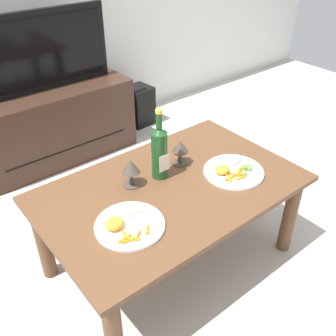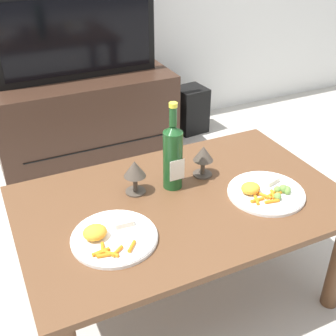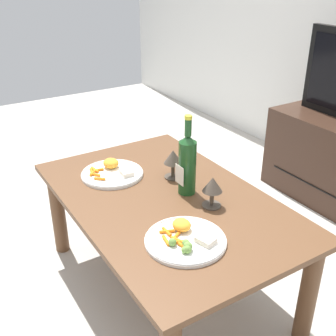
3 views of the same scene
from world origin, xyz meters
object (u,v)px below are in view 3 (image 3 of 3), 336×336
(dining_table, at_px, (166,214))
(wine_bottle, at_px, (187,163))
(dinner_plate_right, at_px, (185,239))
(dinner_plate_left, at_px, (112,172))
(goblet_left, at_px, (173,159))
(goblet_right, at_px, (212,187))

(dining_table, height_order, wine_bottle, wine_bottle)
(dinner_plate_right, bearing_deg, dinner_plate_left, 179.83)
(goblet_left, distance_m, dinner_plate_left, 0.29)
(wine_bottle, height_order, goblet_left, wine_bottle)
(wine_bottle, height_order, dinner_plate_right, wine_bottle)
(wine_bottle, relative_size, dinner_plate_right, 1.20)
(dining_table, distance_m, dinner_plate_right, 0.33)
(dining_table, xyz_separation_m, goblet_right, (0.15, 0.12, 0.17))
(wine_bottle, distance_m, goblet_left, 0.15)
(goblet_right, bearing_deg, dining_table, -141.81)
(wine_bottle, bearing_deg, dinner_plate_right, -34.89)
(wine_bottle, xyz_separation_m, dinner_plate_right, (0.29, -0.20, -0.13))
(goblet_left, height_order, dinner_plate_right, goblet_left)
(dining_table, distance_m, dinner_plate_left, 0.34)
(wine_bottle, distance_m, dinner_plate_left, 0.39)
(wine_bottle, xyz_separation_m, goblet_right, (0.14, 0.02, -0.05))
(wine_bottle, bearing_deg, dining_table, -94.96)
(dining_table, height_order, dinner_plate_left, dinner_plate_left)
(dining_table, bearing_deg, goblet_right, 38.19)
(dinner_plate_right, bearing_deg, goblet_right, 122.81)
(dinner_plate_left, bearing_deg, dining_table, 18.43)
(wine_bottle, relative_size, goblet_left, 2.56)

